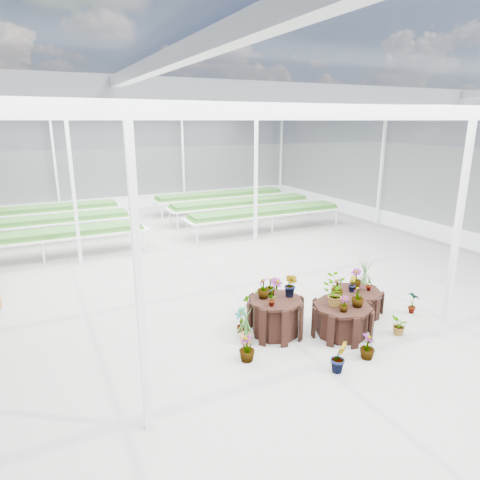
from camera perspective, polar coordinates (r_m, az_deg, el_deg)
name	(u,v)px	position (r m, az deg, el deg)	size (l,w,h in m)	color
ground_plane	(225,293)	(10.88, -1.97, -7.02)	(24.00, 24.00, 0.00)	gray
greenhouse_shell	(224,205)	(10.23, -2.09, 4.68)	(18.00, 24.00, 4.50)	white
steel_frame	(224,205)	(10.23, -2.09, 4.68)	(18.00, 24.00, 4.50)	silver
nursery_benches	(150,219)	(17.29, -11.87, 2.72)	(16.00, 7.00, 0.84)	silver
plinth_tall	(275,317)	(8.78, 4.75, -10.16)	(1.12, 1.12, 0.76)	black
plinth_mid	(342,320)	(9.01, 13.42, -10.30)	(1.21, 1.21, 0.64)	black
plinth_low	(357,301)	(10.12, 15.30, -7.87)	(1.12, 1.12, 0.50)	black
nursery_plants	(316,299)	(9.42, 10.04, -7.69)	(4.56, 3.34, 1.34)	#2B5721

